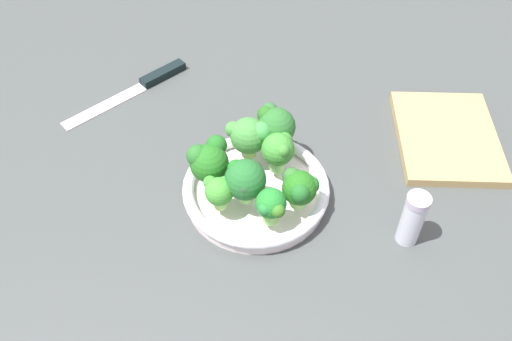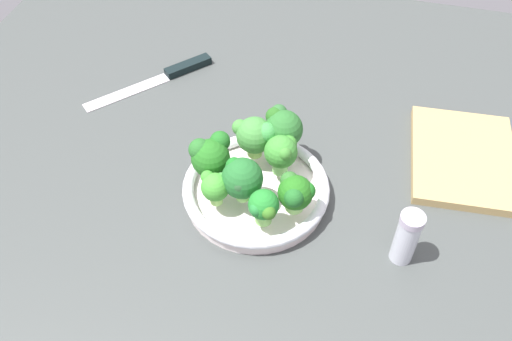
# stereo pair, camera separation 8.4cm
# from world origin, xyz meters

# --- Properties ---
(ground_plane) EXTENTS (1.30, 1.30, 0.03)m
(ground_plane) POSITION_xyz_m (0.00, 0.00, -0.01)
(ground_plane) COLOR #404443
(bowl) EXTENTS (0.23, 0.23, 0.03)m
(bowl) POSITION_xyz_m (-0.01, -0.02, 0.02)
(bowl) COLOR white
(bowl) RESTS_ON ground_plane
(broccoli_floret_0) EXTENTS (0.07, 0.06, 0.07)m
(broccoli_floret_0) POSITION_xyz_m (-0.01, 0.05, 0.08)
(broccoli_floret_0) COLOR #83C05D
(broccoli_floret_0) RESTS_ON bowl
(broccoli_floret_1) EXTENTS (0.05, 0.05, 0.07)m
(broccoli_floret_1) POSITION_xyz_m (0.03, -0.05, 0.07)
(broccoli_floret_1) COLOR #75B85F
(broccoli_floret_1) RESTS_ON bowl
(broccoli_floret_2) EXTENTS (0.06, 0.06, 0.08)m
(broccoli_floret_2) POSITION_xyz_m (0.08, -0.04, 0.08)
(broccoli_floret_2) COLOR #98D965
(broccoli_floret_2) RESTS_ON bowl
(broccoli_floret_3) EXTENTS (0.06, 0.07, 0.07)m
(broccoli_floret_3) POSITION_xyz_m (0.05, 0.00, 0.07)
(broccoli_floret_3) COLOR #88B653
(broccoli_floret_3) RESTS_ON bowl
(broccoli_floret_4) EXTENTS (0.06, 0.06, 0.08)m
(broccoli_floret_4) POSITION_xyz_m (-0.04, -0.00, 0.08)
(broccoli_floret_4) COLOR #7EBD5D
(broccoli_floret_4) RESTS_ON bowl
(broccoli_floret_5) EXTENTS (0.04, 0.05, 0.06)m
(broccoli_floret_5) POSITION_xyz_m (-0.06, 0.03, 0.07)
(broccoli_floret_5) COLOR #93CE61
(broccoli_floret_5) RESTS_ON bowl
(broccoli_floret_6) EXTENTS (0.06, 0.06, 0.06)m
(broccoli_floret_6) POSITION_xyz_m (-0.04, -0.09, 0.07)
(broccoli_floret_6) COLOR #9AD271
(broccoli_floret_6) RESTS_ON bowl
(broccoli_floret_7) EXTENTS (0.05, 0.05, 0.06)m
(broccoli_floret_7) POSITION_xyz_m (-0.08, -0.05, 0.07)
(broccoli_floret_7) COLOR #7DBE59
(broccoli_floret_7) RESTS_ON bowl
(knife) EXTENTS (0.21, 0.20, 0.01)m
(knife) POSITION_xyz_m (0.24, 0.23, 0.01)
(knife) COLOR silver
(knife) RESTS_ON ground_plane
(cutting_board) EXTENTS (0.23, 0.18, 0.02)m
(cutting_board) POSITION_xyz_m (0.15, -0.34, 0.01)
(cutting_board) COLOR tan
(cutting_board) RESTS_ON ground_plane
(pepper_shaker) EXTENTS (0.03, 0.03, 0.10)m
(pepper_shaker) POSITION_xyz_m (-0.06, -0.25, 0.05)
(pepper_shaker) COLOR silver
(pepper_shaker) RESTS_ON ground_plane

